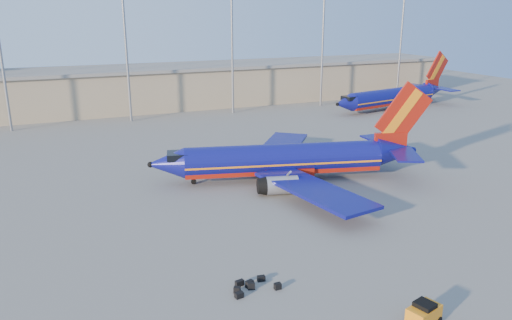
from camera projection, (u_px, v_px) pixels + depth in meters
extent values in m
plane|color=slate|center=(253.00, 201.00, 53.18)|extent=(220.00, 220.00, 0.00)
cube|color=gray|center=(191.00, 86.00, 106.91)|extent=(120.00, 15.00, 8.00)
cube|color=slate|center=(191.00, 66.00, 105.70)|extent=(122.00, 16.00, 0.60)
cylinder|color=gray|center=(0.00, 46.00, 80.32)|extent=(0.44, 0.44, 28.00)
cylinder|color=gray|center=(126.00, 43.00, 87.83)|extent=(0.44, 0.44, 28.00)
cylinder|color=gray|center=(232.00, 41.00, 95.34)|extent=(0.44, 0.44, 28.00)
cylinder|color=gray|center=(323.00, 38.00, 102.85)|extent=(0.44, 0.44, 28.00)
cylinder|color=gray|center=(401.00, 37.00, 110.36)|extent=(0.44, 0.44, 28.00)
cylinder|color=navy|center=(283.00, 159.00, 59.20)|extent=(23.38, 9.18, 3.58)
cube|color=#9F180C|center=(283.00, 166.00, 59.46)|extent=(23.22, 8.52, 1.26)
cube|color=orange|center=(283.00, 161.00, 59.27)|extent=(23.39, 9.22, 0.21)
cone|color=navy|center=(167.00, 164.00, 57.19)|extent=(4.82, 4.47, 3.58)
cube|color=black|center=(177.00, 156.00, 57.11)|extent=(2.87, 3.01, 0.77)
cone|color=navy|center=(396.00, 151.00, 61.18)|extent=(5.76, 4.71, 3.58)
cube|color=#9F180C|center=(391.00, 141.00, 60.69)|extent=(4.07, 1.51, 2.13)
cube|color=#9F180C|center=(403.00, 113.00, 59.92)|extent=(6.96, 2.05, 7.72)
cube|color=orange|center=(402.00, 113.00, 59.89)|extent=(4.68, 1.56, 6.05)
cube|color=navy|center=(382.00, 140.00, 64.08)|extent=(3.14, 6.30, 0.21)
cube|color=navy|center=(405.00, 154.00, 57.86)|extent=(5.34, 6.84, 0.21)
cube|color=navy|center=(281.00, 147.00, 67.72)|extent=(13.08, 14.77, 0.34)
cube|color=navy|center=(313.00, 189.00, 51.60)|extent=(7.31, 15.60, 0.34)
cube|color=#9F180C|center=(287.00, 169.00, 59.64)|extent=(6.55, 5.08, 0.97)
cylinder|color=gray|center=(266.00, 159.00, 64.22)|extent=(3.88, 2.83, 2.03)
cylinder|color=gray|center=(282.00, 185.00, 54.69)|extent=(3.88, 2.83, 2.03)
cylinder|color=gray|center=(194.00, 180.00, 58.22)|extent=(0.28, 0.28, 1.06)
cylinder|color=black|center=(194.00, 182.00, 58.29)|extent=(0.66, 0.39, 0.62)
cylinder|color=black|center=(290.00, 169.00, 62.42)|extent=(0.92, 0.72, 0.81)
cylinder|color=black|center=(299.00, 183.00, 57.66)|extent=(0.92, 0.72, 0.81)
cylinder|color=navy|center=(391.00, 97.00, 102.35)|extent=(22.82, 7.88, 3.48)
cube|color=#9F180C|center=(391.00, 101.00, 102.61)|extent=(22.69, 7.23, 1.22)
cube|color=orange|center=(391.00, 98.00, 102.42)|extent=(22.82, 7.91, 0.21)
cone|color=navy|center=(344.00, 103.00, 95.16)|extent=(4.56, 4.19, 3.48)
cube|color=black|center=(349.00, 98.00, 95.56)|extent=(2.70, 2.84, 0.75)
cone|color=navy|center=(434.00, 89.00, 109.71)|extent=(5.48, 4.38, 3.48)
cube|color=#9F180C|center=(432.00, 84.00, 108.94)|extent=(3.97, 1.29, 2.07)
cube|color=#9F180C|center=(437.00, 68.00, 108.71)|extent=(6.83, 1.66, 7.51)
cube|color=orange|center=(437.00, 68.00, 108.60)|extent=(4.58, 1.30, 5.89)
cube|color=navy|center=(421.00, 86.00, 111.88)|extent=(4.98, 6.65, 0.21)
cube|color=navy|center=(445.00, 89.00, 106.83)|extent=(2.88, 6.05, 0.21)
cylinder|color=black|center=(390.00, 107.00, 102.96)|extent=(0.78, 0.78, 0.85)
cube|color=orange|center=(424.00, 314.00, 31.94)|extent=(2.53, 1.87, 1.08)
cube|color=black|center=(425.00, 305.00, 31.76)|extent=(1.36, 1.44, 0.38)
cylinder|color=black|center=(423.00, 312.00, 33.06)|extent=(0.59, 0.34, 0.56)
cylinder|color=black|center=(439.00, 320.00, 32.18)|extent=(0.59, 0.34, 0.56)
cube|color=black|center=(237.00, 290.00, 35.78)|extent=(0.57, 0.54, 0.47)
cube|color=black|center=(251.00, 286.00, 36.23)|extent=(0.57, 0.41, 0.54)
cube|color=black|center=(278.00, 286.00, 36.27)|extent=(0.51, 0.37, 0.47)
cube|color=black|center=(250.00, 284.00, 36.52)|extent=(0.65, 0.50, 0.52)
cube|color=black|center=(239.00, 295.00, 35.20)|extent=(0.64, 0.48, 0.41)
cube|color=black|center=(261.00, 278.00, 37.38)|extent=(0.62, 0.42, 0.41)
cube|color=black|center=(240.00, 283.00, 36.72)|extent=(0.70, 0.45, 0.44)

